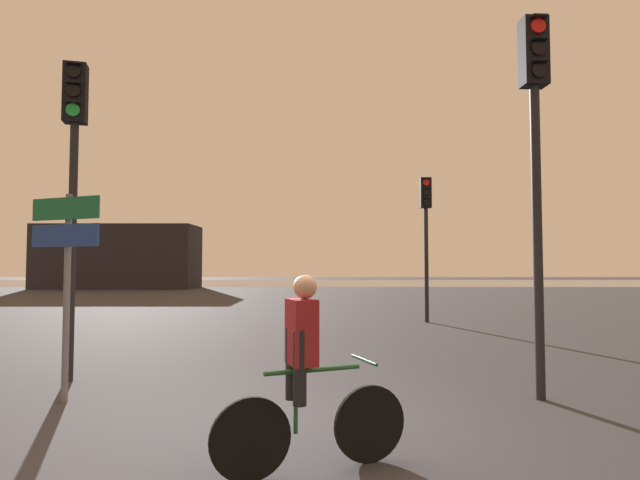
{
  "coord_description": "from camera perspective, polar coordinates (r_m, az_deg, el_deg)",
  "views": [
    {
      "loc": [
        0.48,
        -5.15,
        1.71
      ],
      "look_at": [
        0.5,
        5.0,
        2.2
      ],
      "focal_mm": 28.0,
      "sensor_mm": 36.0,
      "label": 1
    }
  ],
  "objects": [
    {
      "name": "ground_plane",
      "position": [
        5.45,
        -5.55,
        -21.04
      ],
      "size": [
        120.0,
        120.0,
        0.0
      ],
      "primitive_type": "plane",
      "color": "#333338"
    },
    {
      "name": "water_strip",
      "position": [
        45.17,
        -0.71,
        -4.92
      ],
      "size": [
        80.0,
        16.0,
        0.01
      ],
      "primitive_type": "cube",
      "color": "slate",
      "rests_on": "ground"
    },
    {
      "name": "distant_building",
      "position": [
        37.88,
        -22.05,
        -1.79
      ],
      "size": [
        10.76,
        4.0,
        4.42
      ],
      "primitive_type": "cube",
      "color": "black",
      "rests_on": "ground"
    },
    {
      "name": "traffic_light_near_right",
      "position": [
        7.16,
        23.32,
        11.06
      ],
      "size": [
        0.33,
        0.35,
        4.92
      ],
      "rotation": [
        0.0,
        0.0,
        3.2
      ],
      "color": "black",
      "rests_on": "ground"
    },
    {
      "name": "traffic_light_far_right",
      "position": [
        15.09,
        11.93,
        2.12
      ],
      "size": [
        0.33,
        0.35,
        4.27
      ],
      "rotation": [
        0.0,
        0.0,
        3.09
      ],
      "color": "black",
      "rests_on": "ground"
    },
    {
      "name": "traffic_light_near_left",
      "position": [
        8.37,
        -26.41,
        8.23
      ],
      "size": [
        0.37,
        0.39,
        4.72
      ],
      "rotation": [
        0.0,
        0.0,
        3.39
      ],
      "color": "black",
      "rests_on": "ground"
    },
    {
      "name": "direction_sign_post",
      "position": [
        7.04,
        -27.14,
        -1.78
      ],
      "size": [
        1.04,
        0.43,
        2.6
      ],
      "rotation": [
        0.0,
        0.0,
        2.77
      ],
      "color": "slate",
      "rests_on": "ground"
    },
    {
      "name": "cyclist",
      "position": [
        4.26,
        -1.74,
        -14.83
      ],
      "size": [
        1.61,
        0.72,
        1.62
      ],
      "rotation": [
        0.0,
        0.0,
        -1.2
      ],
      "color": "black",
      "rests_on": "ground"
    }
  ]
}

